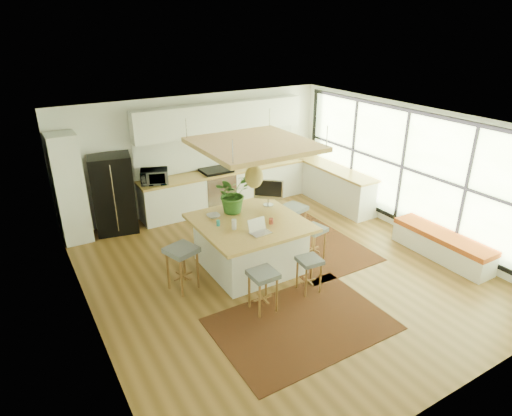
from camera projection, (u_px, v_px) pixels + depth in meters
floor at (279, 270)px, 8.03m from camera, size 7.00×7.00×0.00m
ceiling at (283, 124)px, 6.95m from camera, size 7.00×7.00×0.00m
wall_back at (198, 153)px, 10.25m from camera, size 6.50×0.00×6.50m
wall_front at (460, 309)px, 4.73m from camera, size 6.50×0.00×6.50m
wall_left at (84, 249)px, 5.96m from camera, size 0.00×7.00×7.00m
wall_right at (411, 171)px, 9.02m from camera, size 0.00×7.00×7.00m
window_wall at (410, 169)px, 8.98m from camera, size 0.10×6.20×2.60m
pantry at (69, 189)px, 8.70m from camera, size 0.55×0.60×2.25m
back_counter_base at (226, 189)px, 10.62m from camera, size 4.20×0.60×0.88m
back_counter_top at (226, 171)px, 10.43m from camera, size 4.24×0.64×0.05m
backsplash at (219, 150)px, 10.49m from camera, size 4.20×0.02×0.80m
upper_cabinets at (221, 118)px, 10.04m from camera, size 4.20×0.34×0.70m
range at (217, 189)px, 10.47m from camera, size 0.76×0.62×1.00m
right_counter_base at (333, 186)px, 10.80m from camera, size 0.60×2.50×0.88m
right_counter_top at (335, 168)px, 10.62m from camera, size 0.64×2.54×0.05m
window_bench at (442, 245)px, 8.37m from camera, size 0.52×2.00×0.50m
ceiling_panel at (254, 160)px, 7.38m from camera, size 1.86×1.86×0.80m
rug_near at (302, 324)px, 6.59m from camera, size 2.60×1.80×0.01m
rug_right at (308, 244)px, 8.94m from camera, size 1.80×2.60×0.01m
fridge at (113, 191)px, 9.17m from camera, size 0.95×0.81×1.69m
island at (250, 244)px, 7.97m from camera, size 1.85×1.85×0.93m
stool_near_left at (263, 291)px, 6.79m from camera, size 0.41×0.41×0.69m
stool_near_right at (309, 273)px, 7.27m from camera, size 0.40×0.40×0.63m
stool_right_front at (313, 242)px, 8.26m from camera, size 0.46×0.46×0.67m
stool_right_back at (293, 224)px, 9.00m from camera, size 0.54×0.54×0.75m
stool_left_side at (183, 270)px, 7.34m from camera, size 0.58×0.58×0.78m
laptop at (261, 227)px, 7.28m from camera, size 0.36×0.38×0.25m
monitor at (268, 193)px, 8.34m from camera, size 0.57×0.54×0.54m
microwave at (154, 175)px, 9.50m from camera, size 0.66×0.50×0.39m
island_plant at (233, 197)px, 8.05m from camera, size 0.87×0.92×0.58m
island_bowl at (213, 216)px, 7.91m from camera, size 0.25×0.25×0.06m
island_bottle_0 at (219, 221)px, 7.56m from camera, size 0.07×0.07×0.19m
island_bottle_1 at (234, 224)px, 7.44m from camera, size 0.07×0.07×0.19m
island_bottle_2 at (270, 219)px, 7.63m from camera, size 0.07×0.07×0.19m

